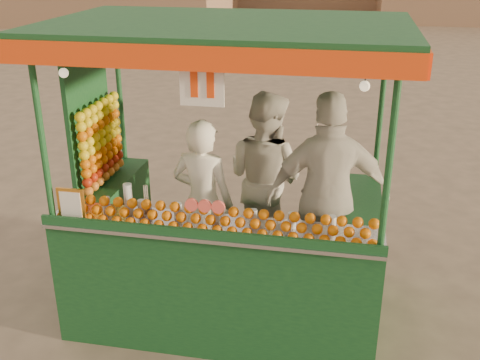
% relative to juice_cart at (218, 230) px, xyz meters
% --- Properties ---
extents(ground, '(90.00, 90.00, 0.00)m').
position_rel_juice_cart_xyz_m(ground, '(-0.36, -0.05, -0.86)').
color(ground, brown).
rests_on(ground, ground).
extents(juice_cart, '(2.93, 1.90, 2.66)m').
position_rel_juice_cart_xyz_m(juice_cart, '(0.00, 0.00, 0.00)').
color(juice_cart, '#103C1E').
rests_on(juice_cart, ground).
extents(vendor_left, '(0.61, 0.45, 1.55)m').
position_rel_juice_cart_xyz_m(vendor_left, '(-0.15, 0.08, 0.22)').
color(vendor_left, white).
rests_on(vendor_left, ground).
extents(vendor_middle, '(1.02, 0.95, 1.69)m').
position_rel_juice_cart_xyz_m(vendor_middle, '(0.33, 0.60, 0.29)').
color(vendor_middle, beige).
rests_on(vendor_middle, ground).
extents(vendor_right, '(1.15, 0.67, 1.83)m').
position_rel_juice_cart_xyz_m(vendor_right, '(0.95, 0.10, 0.36)').
color(vendor_right, beige).
rests_on(vendor_right, ground).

